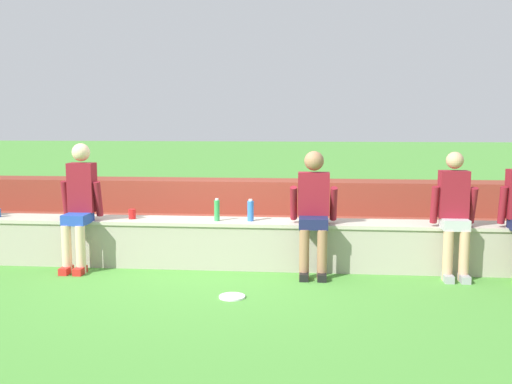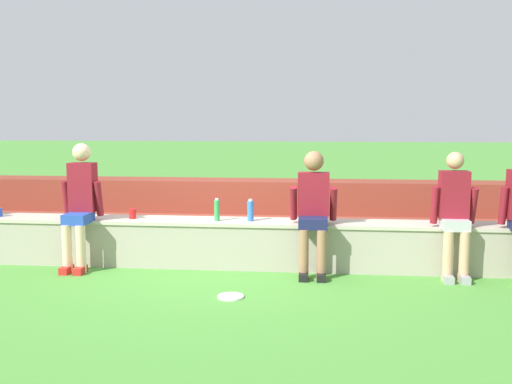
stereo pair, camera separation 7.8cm
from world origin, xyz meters
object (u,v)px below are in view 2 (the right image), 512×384
person_left_of_center (80,202)px  person_right_of_center (455,211)px  water_bottle_near_right (217,210)px  plastic_cup_middle (133,214)px  person_center (313,208)px  frisbee (231,297)px  water_bottle_near_left (251,211)px

person_left_of_center → person_right_of_center: size_ratio=1.05×
water_bottle_near_right → plastic_cup_middle: water_bottle_near_right is taller
person_center → person_right_of_center: 1.56m
person_center → frisbee: bearing=-128.8°
person_right_of_center → water_bottle_near_right: person_right_of_center is taller
person_left_of_center → person_center: person_left_of_center is taller
person_right_of_center → frisbee: person_right_of_center is taller
frisbee → person_left_of_center: bearing=153.2°
person_center → person_left_of_center: bearing=-179.6°
person_right_of_center → water_bottle_near_left: (-2.30, 0.24, -0.07)m
person_right_of_center → water_bottle_near_left: bearing=174.1°
water_bottle_near_left → frisbee: (-0.06, -1.22, -0.68)m
person_left_of_center → person_center: (2.75, 0.02, -0.02)m
plastic_cup_middle → person_center: bearing=-6.1°
person_left_of_center → water_bottle_near_right: 1.62m
person_center → person_right_of_center: size_ratio=1.00×
water_bottle_near_right → frisbee: (0.34, -1.19, -0.68)m
person_left_of_center → frisbee: size_ratio=5.63×
person_right_of_center → water_bottle_near_left: 2.32m
water_bottle_near_right → frisbee: size_ratio=1.03×
person_right_of_center → plastic_cup_middle: size_ratio=11.82×
water_bottle_near_right → plastic_cup_middle: bearing=177.6°
person_right_of_center → water_bottle_near_right: 2.71m
person_left_of_center → water_bottle_near_left: (2.00, 0.24, -0.11)m
water_bottle_near_right → frisbee: bearing=-74.1°
person_center → water_bottle_near_left: 0.78m
person_center → frisbee: size_ratio=5.33×
person_center → water_bottle_near_right: (-1.14, 0.19, -0.08)m
person_right_of_center → water_bottle_near_right: (-2.70, 0.21, -0.06)m
water_bottle_near_left → plastic_cup_middle: (-1.45, 0.01, -0.06)m
person_center → water_bottle_near_right: size_ratio=5.19×
person_center → person_right_of_center: (1.56, -0.02, -0.02)m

